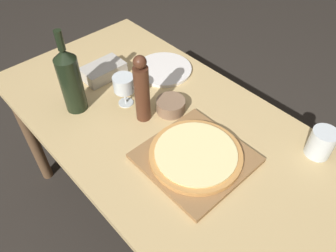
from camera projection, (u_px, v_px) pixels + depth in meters
ground_plane at (173, 224)px, 1.80m from camera, size 12.00×12.00×0.00m
dining_table at (175, 147)px, 1.32m from camera, size 0.80×1.65×0.75m
cutting_board at (195, 158)px, 1.15m from camera, size 0.35×0.35×0.02m
pizza at (196, 154)px, 1.14m from camera, size 0.33×0.33×0.02m
wine_bottle at (70, 80)px, 1.25m from camera, size 0.09×0.09×0.35m
pepper_mill at (142, 90)px, 1.21m from camera, size 0.06×0.06×0.29m
wine_glass at (124, 85)px, 1.30m from camera, size 0.09×0.09×0.14m
small_bowl at (171, 106)px, 1.32m from camera, size 0.12×0.12×0.05m
drinking_tumbler at (321, 143)px, 1.14m from camera, size 0.09×0.09×0.11m
dinner_plate at (164, 69)px, 1.52m from camera, size 0.26×0.26×0.01m
food_container at (103, 71)px, 1.47m from camera, size 0.19×0.12×0.06m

